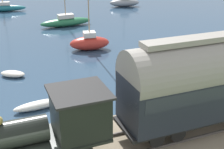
# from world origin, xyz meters

# --- Properties ---
(steam_locomotive) EXTENTS (2.25, 6.48, 3.10)m
(steam_locomotive) POSITION_xyz_m (0.18, -1.09, 2.38)
(steam_locomotive) COLOR black
(steam_locomotive) RESTS_ON rail_embankment
(passenger_coach) EXTENTS (2.52, 8.63, 4.55)m
(passenger_coach) POSITION_xyz_m (0.18, -8.59, 3.15)
(passenger_coach) COLOR black
(passenger_coach) RESTS_ON rail_embankment
(sailboat_red) EXTENTS (2.22, 3.79, 7.90)m
(sailboat_red) POSITION_xyz_m (15.27, -7.66, 0.69)
(sailboat_red) COLOR #B72D23
(sailboat_red) RESTS_ON harbor_water
(sailboat_gray) EXTENTS (2.68, 4.76, 5.41)m
(sailboat_gray) POSITION_xyz_m (32.84, -18.90, 0.65)
(sailboat_gray) COLOR gray
(sailboat_gray) RESTS_ON harbor_water
(sailboat_teal) EXTENTS (2.27, 6.18, 8.58)m
(sailboat_teal) POSITION_xyz_m (35.92, -1.69, 0.55)
(sailboat_teal) COLOR #1E707A
(sailboat_teal) RESTS_ON harbor_water
(sailboat_green) EXTENTS (1.90, 6.05, 8.40)m
(sailboat_green) POSITION_xyz_m (24.46, -7.78, 0.56)
(sailboat_green) COLOR #236B42
(sailboat_green) RESTS_ON harbor_water
(rowboat_near_shore) EXTENTS (1.84, 2.05, 0.41)m
(rowboat_near_shore) POSITION_xyz_m (11.48, -0.57, 0.21)
(rowboat_near_shore) COLOR beige
(rowboat_near_shore) RESTS_ON harbor_water
(rowboat_off_pier) EXTENTS (1.13, 2.97, 0.38)m
(rowboat_off_pier) POSITION_xyz_m (6.40, -9.25, 0.20)
(rowboat_off_pier) COLOR #B7B2A3
(rowboat_off_pier) RESTS_ON harbor_water
(rowboat_mid_harbor) EXTENTS (1.06, 3.01, 0.45)m
(rowboat_mid_harbor) POSITION_xyz_m (6.01, -1.51, 0.23)
(rowboat_mid_harbor) COLOR silver
(rowboat_mid_harbor) RESTS_ON harbor_water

